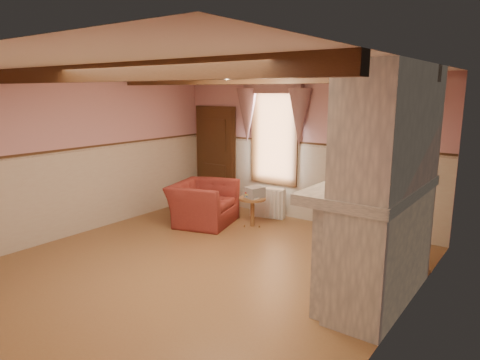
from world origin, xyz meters
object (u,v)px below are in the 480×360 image
Objects in this scene: armchair at (203,203)px; side_table at (252,212)px; radiator at (268,203)px; mantel_clock at (394,166)px; bowl at (369,182)px; oil_lamp at (384,167)px.

side_table is (0.86, 0.41, -0.12)m from armchair.
armchair is 0.96m from side_table.
armchair is 1.32m from radiator.
radiator is 3.33m from mantel_clock.
side_table is at bearing 150.22° from bowl.
side_table is 3.36m from bowl.
bowl is (2.81, -2.22, 1.17)m from radiator.
bowl is 1.33× the size of oil_lamp.
mantel_clock is (0.00, 0.93, 0.05)m from bowl.
mantel_clock is at bearing -109.96° from armchair.
radiator is at bearing 141.66° from bowl.
radiator reaches higher than side_table.
mantel_clock is 0.42m from oil_lamp.
bowl is at bearing -90.00° from mantel_clock.
armchair is at bearing 169.92° from oil_lamp.
armchair reaches higher than side_table.
radiator is 1.88× the size of bowl.
armchair reaches higher than radiator.
mantel_clock reaches higher than radiator.
bowl reaches higher than armchair.
radiator is at bearing 155.27° from mantel_clock.
mantel_clock is (2.72, -0.63, 1.25)m from side_table.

